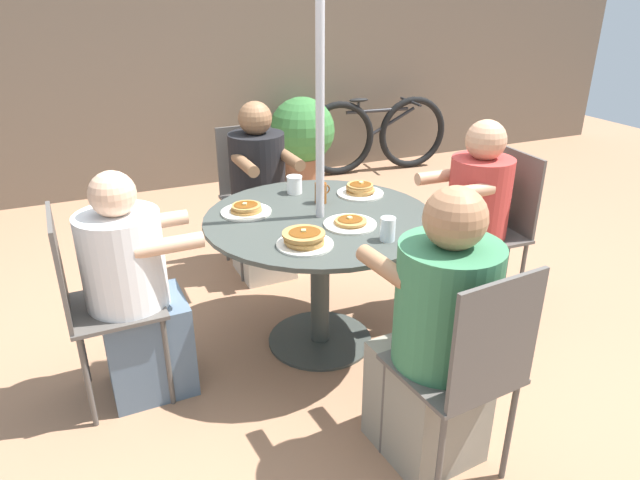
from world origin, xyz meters
TOP-DOWN VIEW (x-y plane):
  - ground_plane at (0.00, 0.00)m, footprint 12.00×12.00m
  - back_fence at (0.00, 2.95)m, footprint 10.00×0.06m
  - patio_table at (0.00, 0.00)m, footprint 1.16×1.16m
  - umbrella_pole at (0.00, 0.00)m, footprint 0.04×0.04m
  - patio_chair_north at (1.09, -0.04)m, footprint 0.42×0.42m
  - diner_north at (0.92, -0.04)m, footprint 0.50×0.36m
  - patio_chair_east at (-0.02, 1.10)m, footprint 0.41×0.41m
  - diner_east at (-0.02, 0.92)m, footprint 0.36×0.55m
  - patio_chair_south at (-1.09, -0.03)m, footprint 0.41×0.41m
  - diner_south at (-0.92, -0.02)m, footprint 0.51×0.37m
  - patio_chair_west at (0.10, -1.09)m, footprint 0.44×0.44m
  - diner_west at (0.09, -0.92)m, footprint 0.41×0.53m
  - pancake_plate_a at (-0.20, -0.29)m, footprint 0.25×0.25m
  - pancake_plate_b at (0.09, -0.16)m, footprint 0.25×0.25m
  - pancake_plate_c at (-0.32, 0.19)m, footprint 0.25×0.25m
  - pancake_plate_d at (0.33, 0.21)m, footprint 0.25×0.25m
  - syrup_bottle at (0.08, 0.18)m, footprint 0.09×0.06m
  - coffee_cup at (0.01, 0.37)m, footprint 0.09×0.09m
  - drinking_glass_a at (0.16, -0.39)m, footprint 0.07×0.07m
  - bicycle at (1.79, 2.63)m, footprint 1.56×0.44m
  - potted_shrub at (0.95, 2.60)m, footprint 0.63×0.63m

SIDE VIEW (x-z plane):
  - ground_plane at x=0.00m, z-range 0.00..0.00m
  - bicycle at x=1.79m, z-range 0.00..0.76m
  - potted_shrub at x=0.95m, z-range 0.06..0.89m
  - diner_south at x=-0.92m, z-range -0.05..1.04m
  - diner_east at x=-0.02m, z-range -0.05..1.09m
  - diner_north at x=0.92m, z-range -0.05..1.09m
  - diner_west at x=0.09m, z-range -0.06..1.12m
  - patio_chair_north at x=1.09m, z-range 0.07..1.01m
  - patio_chair_east at x=-0.02m, z-range 0.07..1.01m
  - patio_chair_south at x=-1.09m, z-range 0.07..1.01m
  - patio_chair_west at x=0.10m, z-range 0.07..1.01m
  - patio_table at x=0.00m, z-range 0.21..0.95m
  - pancake_plate_b at x=0.09m, z-range 0.73..0.77m
  - pancake_plate_c at x=-0.32m, z-range 0.72..0.78m
  - pancake_plate_d at x=0.33m, z-range 0.72..0.79m
  - pancake_plate_a at x=-0.20m, z-range 0.73..0.80m
  - coffee_cup at x=0.01m, z-range 0.74..0.83m
  - drinking_glass_a at x=0.16m, z-range 0.74..0.84m
  - syrup_bottle at x=0.08m, z-range 0.72..0.87m
  - back_fence at x=0.00m, z-range 0.00..1.97m
  - umbrella_pole at x=0.00m, z-range 0.00..2.11m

